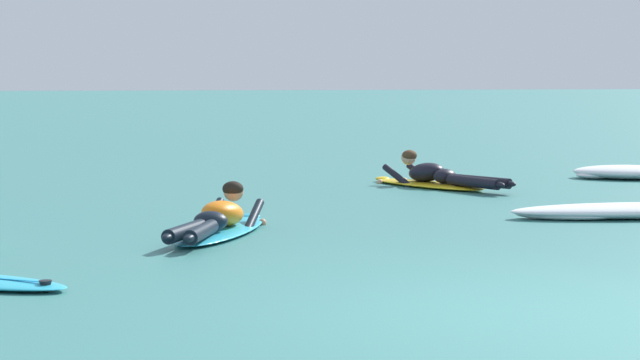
# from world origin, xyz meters

# --- Properties ---
(ground_plane) EXTENTS (120.00, 120.00, 0.00)m
(ground_plane) POSITION_xyz_m (0.00, 10.00, 0.00)
(ground_plane) COLOR #387A75
(surfer_near) EXTENTS (1.33, 2.56, 0.54)m
(surfer_near) POSITION_xyz_m (-2.11, 4.15, 0.13)
(surfer_near) COLOR #2DB2D1
(surfer_near) RESTS_ON ground
(surfer_far) EXTENTS (1.70, 2.38, 0.54)m
(surfer_far) POSITION_xyz_m (1.06, 8.57, 0.14)
(surfer_far) COLOR yellow
(surfer_far) RESTS_ON ground
(whitewater_mid_right) EXTENTS (1.85, 1.37, 0.20)m
(whitewater_mid_right) POSITION_xyz_m (4.20, 9.49, 0.09)
(whitewater_mid_right) COLOR white
(whitewater_mid_right) RESTS_ON ground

